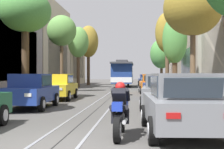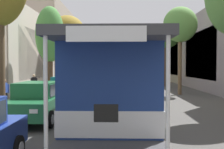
{
  "view_description": "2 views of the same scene",
  "coord_description": "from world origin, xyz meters",
  "px_view_note": "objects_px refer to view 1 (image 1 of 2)",
  "views": [
    {
      "loc": [
        1.78,
        -7.05,
        1.55
      ],
      "look_at": [
        -0.64,
        24.98,
        1.55
      ],
      "focal_mm": 53.09,
      "sensor_mm": 36.0,
      "label": 1
    },
    {
      "loc": [
        -0.22,
        43.9,
        2.24
      ],
      "look_at": [
        0.53,
        16.62,
        1.4
      ],
      "focal_mm": 43.43,
      "sensor_mm": 36.0,
      "label": 2
    }
  ],
  "objects_px": {
    "parked_car_blue_second_left": "(30,91)",
    "street_tree_kerb_right_second": "(193,8)",
    "parked_car_blue_mid_right": "(159,86)",
    "parked_car_orange_fourth_right": "(151,84)",
    "parked_car_teal_fifth_right": "(151,82)",
    "parked_car_grey_second_right": "(163,91)",
    "street_tree_kerb_right_far": "(161,54)",
    "pedestrian_on_right_pavement": "(177,81)",
    "parked_car_grey_near_right": "(183,104)",
    "parked_car_green_sixth_right": "(149,81)",
    "parked_car_blue_far_right": "(146,80)",
    "pedestrian_on_left_pavement": "(194,82)",
    "motorcycle_with_rider": "(120,111)",
    "cable_car_trolley": "(123,74)",
    "street_tree_kerb_right_mid": "(175,41)",
    "street_tree_kerb_left_far": "(88,42)",
    "street_tree_kerb_left_second": "(25,13)",
    "street_tree_kerb_left_mid": "(62,31)",
    "parked_car_yellow_mid_left": "(58,87)",
    "street_tree_kerb_right_fourth": "(167,34)",
    "street_tree_kerb_left_fourth": "(78,43)"
  },
  "relations": [
    {
      "from": "parked_car_yellow_mid_left",
      "to": "parked_car_blue_far_right",
      "type": "distance_m",
      "value": 26.71
    },
    {
      "from": "cable_car_trolley",
      "to": "pedestrian_on_left_pavement",
      "type": "height_order",
      "value": "cable_car_trolley"
    },
    {
      "from": "street_tree_kerb_right_far",
      "to": "pedestrian_on_left_pavement",
      "type": "height_order",
      "value": "street_tree_kerb_right_far"
    },
    {
      "from": "street_tree_kerb_right_second",
      "to": "parked_car_teal_fifth_right",
      "type": "bearing_deg",
      "value": 100.33
    },
    {
      "from": "street_tree_kerb_right_fourth",
      "to": "pedestrian_on_right_pavement",
      "type": "xyz_separation_m",
      "value": [
        0.86,
        -2.44,
        -5.43
      ]
    },
    {
      "from": "parked_car_yellow_mid_left",
      "to": "street_tree_kerb_right_second",
      "type": "distance_m",
      "value": 10.02
    },
    {
      "from": "parked_car_blue_mid_right",
      "to": "parked_car_orange_fourth_right",
      "type": "height_order",
      "value": "same"
    },
    {
      "from": "parked_car_blue_second_left",
      "to": "parked_car_teal_fifth_right",
      "type": "height_order",
      "value": "same"
    },
    {
      "from": "parked_car_green_sixth_right",
      "to": "cable_car_trolley",
      "type": "bearing_deg",
      "value": 156.5
    },
    {
      "from": "cable_car_trolley",
      "to": "street_tree_kerb_right_second",
      "type": "bearing_deg",
      "value": -74.48
    },
    {
      "from": "parked_car_grey_second_right",
      "to": "parked_car_blue_mid_right",
      "type": "bearing_deg",
      "value": 88.0
    },
    {
      "from": "street_tree_kerb_left_far",
      "to": "parked_car_teal_fifth_right",
      "type": "bearing_deg",
      "value": -58.95
    },
    {
      "from": "street_tree_kerb_right_far",
      "to": "street_tree_kerb_left_far",
      "type": "bearing_deg",
      "value": -173.35
    },
    {
      "from": "parked_car_grey_second_right",
      "to": "street_tree_kerb_right_second",
      "type": "xyz_separation_m",
      "value": [
        2.46,
        6.68,
        5.05
      ]
    },
    {
      "from": "parked_car_green_sixth_right",
      "to": "cable_car_trolley",
      "type": "xyz_separation_m",
      "value": [
        -3.18,
        1.38,
        0.86
      ]
    },
    {
      "from": "parked_car_blue_second_left",
      "to": "street_tree_kerb_right_second",
      "type": "xyz_separation_m",
      "value": [
        8.5,
        7.01,
        5.05
      ]
    },
    {
      "from": "parked_car_grey_second_right",
      "to": "parked_car_blue_far_right",
      "type": "height_order",
      "value": "same"
    },
    {
      "from": "parked_car_blue_second_left",
      "to": "street_tree_kerb_left_second",
      "type": "bearing_deg",
      "value": 111.1
    },
    {
      "from": "street_tree_kerb_right_fourth",
      "to": "parked_car_blue_far_right",
      "type": "bearing_deg",
      "value": 107.1
    },
    {
      "from": "parked_car_green_sixth_right",
      "to": "street_tree_kerb_left_fourth",
      "type": "distance_m",
      "value": 9.55
    },
    {
      "from": "street_tree_kerb_left_second",
      "to": "street_tree_kerb_left_mid",
      "type": "distance_m",
      "value": 8.71
    },
    {
      "from": "parked_car_blue_second_left",
      "to": "parked_car_blue_far_right",
      "type": "bearing_deg",
      "value": 79.04
    },
    {
      "from": "street_tree_kerb_right_fourth",
      "to": "parked_car_blue_mid_right",
      "type": "bearing_deg",
      "value": -97.0
    },
    {
      "from": "street_tree_kerb_left_far",
      "to": "street_tree_kerb_right_far",
      "type": "distance_m",
      "value": 10.94
    },
    {
      "from": "parked_car_grey_near_right",
      "to": "street_tree_kerb_right_mid",
      "type": "relative_size",
      "value": 0.64
    },
    {
      "from": "street_tree_kerb_right_mid",
      "to": "parked_car_green_sixth_right",
      "type": "bearing_deg",
      "value": 101.46
    },
    {
      "from": "parked_car_blue_far_right",
      "to": "street_tree_kerb_left_far",
      "type": "xyz_separation_m",
      "value": [
        -8.3,
        1.94,
        5.49
      ]
    },
    {
      "from": "street_tree_kerb_left_far",
      "to": "street_tree_kerb_right_second",
      "type": "relative_size",
      "value": 1.13
    },
    {
      "from": "street_tree_kerb_right_far",
      "to": "pedestrian_on_right_pavement",
      "type": "distance_m",
      "value": 13.66
    },
    {
      "from": "parked_car_grey_second_right",
      "to": "cable_car_trolley",
      "type": "bearing_deg",
      "value": 96.43
    },
    {
      "from": "parked_car_yellow_mid_left",
      "to": "parked_car_blue_far_right",
      "type": "height_order",
      "value": "same"
    },
    {
      "from": "parked_car_grey_second_right",
      "to": "pedestrian_on_left_pavement",
      "type": "height_order",
      "value": "parked_car_grey_second_right"
    },
    {
      "from": "cable_car_trolley",
      "to": "motorcycle_with_rider",
      "type": "distance_m",
      "value": 33.21
    },
    {
      "from": "parked_car_teal_fifth_right",
      "to": "pedestrian_on_right_pavement",
      "type": "relative_size",
      "value": 2.84
    },
    {
      "from": "parked_car_grey_near_right",
      "to": "parked_car_green_sixth_right",
      "type": "relative_size",
      "value": 1.01
    },
    {
      "from": "parked_car_blue_far_right",
      "to": "pedestrian_on_right_pavement",
      "type": "height_order",
      "value": "parked_car_blue_far_right"
    },
    {
      "from": "parked_car_grey_second_right",
      "to": "cable_car_trolley",
      "type": "height_order",
      "value": "cable_car_trolley"
    },
    {
      "from": "parked_car_teal_fifth_right",
      "to": "motorcycle_with_rider",
      "type": "bearing_deg",
      "value": -94.09
    },
    {
      "from": "street_tree_kerb_left_far",
      "to": "pedestrian_on_right_pavement",
      "type": "bearing_deg",
      "value": -46.01
    },
    {
      "from": "parked_car_grey_near_right",
      "to": "street_tree_kerb_right_mid",
      "type": "height_order",
      "value": "street_tree_kerb_right_mid"
    },
    {
      "from": "street_tree_kerb_right_far",
      "to": "cable_car_trolley",
      "type": "bearing_deg",
      "value": -123.96
    },
    {
      "from": "parked_car_teal_fifth_right",
      "to": "parked_car_grey_second_right",
      "type": "bearing_deg",
      "value": -90.79
    },
    {
      "from": "street_tree_kerb_left_mid",
      "to": "cable_car_trolley",
      "type": "distance_m",
      "value": 13.46
    },
    {
      "from": "street_tree_kerb_right_second",
      "to": "parked_car_orange_fourth_right",
      "type": "bearing_deg",
      "value": 113.31
    },
    {
      "from": "street_tree_kerb_left_mid",
      "to": "cable_car_trolley",
      "type": "height_order",
      "value": "street_tree_kerb_left_mid"
    },
    {
      "from": "parked_car_grey_near_right",
      "to": "street_tree_kerb_left_fourth",
      "type": "relative_size",
      "value": 0.61
    },
    {
      "from": "parked_car_blue_far_right",
      "to": "motorcycle_with_rider",
      "type": "distance_m",
      "value": 38.04
    },
    {
      "from": "parked_car_blue_second_left",
      "to": "parked_car_yellow_mid_left",
      "type": "xyz_separation_m",
      "value": [
        0.01,
        5.31,
        0.0
      ]
    },
    {
      "from": "street_tree_kerb_right_far",
      "to": "parked_car_green_sixth_right",
      "type": "bearing_deg",
      "value": -103.33
    },
    {
      "from": "street_tree_kerb_right_second",
      "to": "street_tree_kerb_right_mid",
      "type": "bearing_deg",
      "value": 91.6
    }
  ]
}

